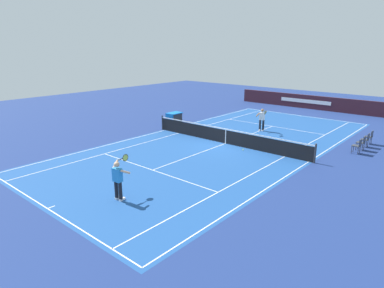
{
  "coord_description": "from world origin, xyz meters",
  "views": [
    {
      "loc": [
        17.05,
        11.78,
        5.98
      ],
      "look_at": [
        3.85,
        0.45,
        0.9
      ],
      "focal_mm": 31.07,
      "sensor_mm": 36.0,
      "label": 1
    }
  ],
  "objects_px": {
    "spectator_chair_1": "(366,139)",
    "equipment_cart_tarped": "(174,118)",
    "tennis_net": "(226,136)",
    "tennis_player_far": "(262,119)",
    "spectator_chair_0": "(370,136)",
    "tennis_ball": "(243,150)",
    "spectator_chair_3": "(358,145)",
    "tennis_player_near": "(118,178)",
    "spectator_chair_2": "(362,142)"
  },
  "relations": [
    {
      "from": "tennis_player_near",
      "to": "spectator_chair_0",
      "type": "relative_size",
      "value": 1.93
    },
    {
      "from": "tennis_player_near",
      "to": "spectator_chair_0",
      "type": "distance_m",
      "value": 16.48
    },
    {
      "from": "spectator_chair_2",
      "to": "tennis_player_near",
      "type": "bearing_deg",
      "value": -22.1
    },
    {
      "from": "tennis_net",
      "to": "tennis_player_far",
      "type": "height_order",
      "value": "tennis_player_far"
    },
    {
      "from": "spectator_chair_0",
      "to": "equipment_cart_tarped",
      "type": "distance_m",
      "value": 14.23
    },
    {
      "from": "tennis_net",
      "to": "spectator_chair_2",
      "type": "height_order",
      "value": "tennis_net"
    },
    {
      "from": "spectator_chair_1",
      "to": "equipment_cart_tarped",
      "type": "relative_size",
      "value": 0.7
    },
    {
      "from": "spectator_chair_2",
      "to": "tennis_player_far",
      "type": "bearing_deg",
      "value": -93.12
    },
    {
      "from": "spectator_chair_1",
      "to": "spectator_chair_3",
      "type": "xyz_separation_m",
      "value": [
        1.76,
        0.0,
        0.0
      ]
    },
    {
      "from": "tennis_ball",
      "to": "spectator_chair_1",
      "type": "height_order",
      "value": "spectator_chair_1"
    },
    {
      "from": "spectator_chair_0",
      "to": "equipment_cart_tarped",
      "type": "xyz_separation_m",
      "value": [
        3.67,
        -13.75,
        -0.08
      ]
    },
    {
      "from": "spectator_chair_3",
      "to": "equipment_cart_tarped",
      "type": "xyz_separation_m",
      "value": [
        1.03,
        -13.75,
        -0.08
      ]
    },
    {
      "from": "spectator_chair_3",
      "to": "equipment_cart_tarped",
      "type": "distance_m",
      "value": 13.79
    },
    {
      "from": "tennis_net",
      "to": "spectator_chair_2",
      "type": "distance_m",
      "value": 8.18
    },
    {
      "from": "spectator_chair_3",
      "to": "tennis_net",
      "type": "bearing_deg",
      "value": -65.21
    },
    {
      "from": "tennis_player_far",
      "to": "spectator_chair_3",
      "type": "height_order",
      "value": "tennis_player_far"
    },
    {
      "from": "tennis_net",
      "to": "tennis_player_far",
      "type": "xyz_separation_m",
      "value": [
        -4.52,
        0.06,
        0.44
      ]
    },
    {
      "from": "tennis_player_near",
      "to": "spectator_chair_1",
      "type": "relative_size",
      "value": 1.93
    },
    {
      "from": "spectator_chair_1",
      "to": "spectator_chair_3",
      "type": "bearing_deg",
      "value": 0.0
    },
    {
      "from": "equipment_cart_tarped",
      "to": "tennis_player_far",
      "type": "bearing_deg",
      "value": 108.72
    },
    {
      "from": "tennis_player_near",
      "to": "tennis_ball",
      "type": "xyz_separation_m",
      "value": [
        -9.05,
        0.19,
        -0.9
      ]
    },
    {
      "from": "tennis_player_far",
      "to": "tennis_ball",
      "type": "xyz_separation_m",
      "value": [
        5.07,
        1.6,
        -0.9
      ]
    },
    {
      "from": "tennis_player_near",
      "to": "tennis_ball",
      "type": "bearing_deg",
      "value": 178.79
    },
    {
      "from": "tennis_player_near",
      "to": "spectator_chair_3",
      "type": "height_order",
      "value": "tennis_player_near"
    },
    {
      "from": "spectator_chair_0",
      "to": "equipment_cart_tarped",
      "type": "bearing_deg",
      "value": -75.06
    },
    {
      "from": "spectator_chair_2",
      "to": "spectator_chair_1",
      "type": "bearing_deg",
      "value": 180.0
    },
    {
      "from": "tennis_ball",
      "to": "equipment_cart_tarped",
      "type": "distance_m",
      "value": 8.82
    },
    {
      "from": "tennis_player_far",
      "to": "spectator_chair_2",
      "type": "bearing_deg",
      "value": 86.88
    },
    {
      "from": "tennis_ball",
      "to": "spectator_chair_2",
      "type": "height_order",
      "value": "spectator_chair_2"
    },
    {
      "from": "spectator_chair_0",
      "to": "spectator_chair_1",
      "type": "relative_size",
      "value": 1.0
    },
    {
      "from": "spectator_chair_0",
      "to": "equipment_cart_tarped",
      "type": "height_order",
      "value": "spectator_chair_0"
    },
    {
      "from": "tennis_player_near",
      "to": "tennis_player_far",
      "type": "distance_m",
      "value": 14.19
    },
    {
      "from": "tennis_player_near",
      "to": "spectator_chair_2",
      "type": "height_order",
      "value": "tennis_player_near"
    },
    {
      "from": "spectator_chair_1",
      "to": "tennis_player_near",
      "type": "bearing_deg",
      "value": -20.89
    },
    {
      "from": "tennis_player_near",
      "to": "tennis_net",
      "type": "bearing_deg",
      "value": -171.25
    },
    {
      "from": "spectator_chair_1",
      "to": "tennis_player_far",
      "type": "bearing_deg",
      "value": -85.91
    },
    {
      "from": "spectator_chair_1",
      "to": "equipment_cart_tarped",
      "type": "xyz_separation_m",
      "value": [
        2.79,
        -13.75,
        -0.08
      ]
    },
    {
      "from": "tennis_player_far",
      "to": "spectator_chair_0",
      "type": "bearing_deg",
      "value": 101.16
    },
    {
      "from": "tennis_net",
      "to": "equipment_cart_tarped",
      "type": "xyz_separation_m",
      "value": [
        -2.23,
        -6.7,
        -0.05
      ]
    },
    {
      "from": "tennis_net",
      "to": "spectator_chair_1",
      "type": "relative_size",
      "value": 13.3
    },
    {
      "from": "tennis_ball",
      "to": "tennis_player_far",
      "type": "bearing_deg",
      "value": -162.45
    },
    {
      "from": "equipment_cart_tarped",
      "to": "spectator_chair_2",
      "type": "bearing_deg",
      "value": 97.9
    },
    {
      "from": "spectator_chair_2",
      "to": "equipment_cart_tarped",
      "type": "height_order",
      "value": "spectator_chair_2"
    },
    {
      "from": "tennis_ball",
      "to": "spectator_chair_0",
      "type": "height_order",
      "value": "spectator_chair_0"
    },
    {
      "from": "tennis_ball",
      "to": "equipment_cart_tarped",
      "type": "xyz_separation_m",
      "value": [
        -2.78,
        -8.36,
        0.4
      ]
    },
    {
      "from": "tennis_net",
      "to": "tennis_player_near",
      "type": "bearing_deg",
      "value": 8.75
    },
    {
      "from": "tennis_player_far",
      "to": "tennis_net",
      "type": "bearing_deg",
      "value": -0.81
    },
    {
      "from": "spectator_chair_3",
      "to": "tennis_player_near",
      "type": "bearing_deg",
      "value": -23.46
    },
    {
      "from": "tennis_player_far",
      "to": "spectator_chair_0",
      "type": "distance_m",
      "value": 7.14
    },
    {
      "from": "equipment_cart_tarped",
      "to": "spectator_chair_3",
      "type": "bearing_deg",
      "value": 94.28
    }
  ]
}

